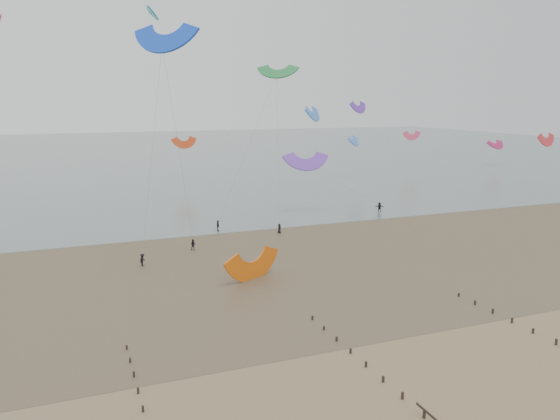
{
  "coord_description": "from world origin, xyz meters",
  "views": [
    {
      "loc": [
        -17.72,
        -34.5,
        21.61
      ],
      "look_at": [
        6.8,
        28.0,
        8.0
      ],
      "focal_mm": 35.0,
      "sensor_mm": 36.0,
      "label": 1
    }
  ],
  "objects": [
    {
      "name": "kitesurfers",
      "position": [
        16.68,
        49.25,
        0.88
      ],
      "size": [
        120.95,
        20.68,
        1.89
      ],
      "color": "black",
      "rests_on": "ground"
    },
    {
      "name": "grounded_kite",
      "position": [
        2.58,
        26.25,
        0.0
      ],
      "size": [
        9.17,
        8.4,
        4.08
      ],
      "primitive_type": null,
      "rotation": [
        1.54,
        0.0,
        0.44
      ],
      "color": "#E25E0E",
      "rests_on": "ground"
    },
    {
      "name": "sea_and_shore",
      "position": [
        -4.08,
        34.4,
        0.01
      ],
      "size": [
        500.0,
        665.0,
        0.03
      ],
      "color": "#475654",
      "rests_on": "ground"
    },
    {
      "name": "kites_airborne",
      "position": [
        -0.29,
        87.78,
        19.38
      ],
      "size": [
        224.91,
        112.94,
        41.3
      ],
      "color": "#1F7B39",
      "rests_on": "ground"
    },
    {
      "name": "ground",
      "position": [
        0.0,
        0.0,
        0.0
      ],
      "size": [
        500.0,
        500.0,
        0.0
      ],
      "primitive_type": "plane",
      "color": "brown",
      "rests_on": "ground"
    }
  ]
}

